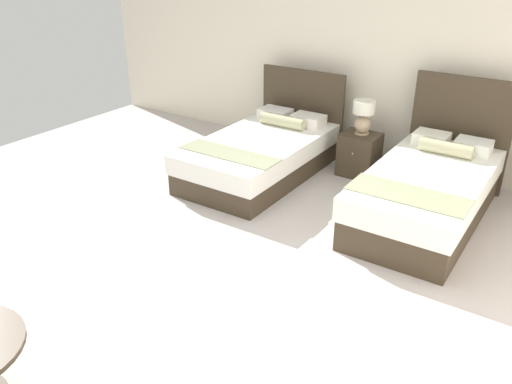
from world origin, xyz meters
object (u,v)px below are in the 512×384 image
(bed_near_corner, at_px, (428,190))
(table_lamp, at_px, (364,115))
(bed_near_window, at_px, (263,153))
(nightstand, at_px, (359,154))

(bed_near_corner, xyz_separation_m, table_lamp, (-1.09, 0.69, 0.46))
(bed_near_window, height_order, nightstand, bed_near_window)
(nightstand, height_order, table_lamp, table_lamp)
(nightstand, distance_m, table_lamp, 0.52)
(table_lamp, bearing_deg, bed_near_corner, -32.52)
(bed_near_window, relative_size, table_lamp, 5.15)
(bed_near_corner, bearing_deg, nightstand, 148.24)
(bed_near_window, distance_m, nightstand, 1.22)
(bed_near_window, bearing_deg, bed_near_corner, -0.02)
(bed_near_corner, bearing_deg, bed_near_window, 179.98)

